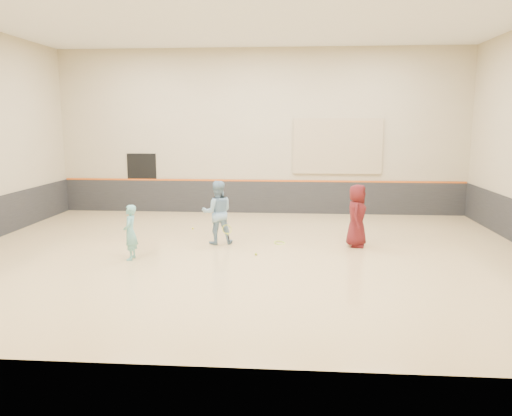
# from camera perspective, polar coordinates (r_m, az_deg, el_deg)

# --- Properties ---
(room) EXTENTS (15.04, 12.04, 6.22)m
(room) POSITION_cam_1_polar(r_m,az_deg,el_deg) (12.73, -1.30, -1.78)
(room) COLOR tan
(room) RESTS_ON ground
(wainscot_back) EXTENTS (14.90, 0.04, 1.20)m
(wainscot_back) POSITION_cam_1_polar(r_m,az_deg,el_deg) (18.63, 0.53, 1.26)
(wainscot_back) COLOR #232326
(wainscot_back) RESTS_ON floor
(accent_stripe) EXTENTS (14.90, 0.03, 0.06)m
(accent_stripe) POSITION_cam_1_polar(r_m,az_deg,el_deg) (18.54, 0.53, 3.15)
(accent_stripe) COLOR #D85914
(accent_stripe) RESTS_ON wall_back
(acoustic_panel) EXTENTS (3.20, 0.08, 2.00)m
(acoustic_panel) POSITION_cam_1_polar(r_m,az_deg,el_deg) (18.44, 9.31, 6.98)
(acoustic_panel) COLOR tan
(acoustic_panel) RESTS_ON wall_back
(doorway) EXTENTS (1.10, 0.05, 2.20)m
(doorway) POSITION_cam_1_polar(r_m,az_deg,el_deg) (19.40, -12.87, 2.85)
(doorway) COLOR black
(doorway) RESTS_ON floor
(girl) EXTENTS (0.36, 0.52, 1.37)m
(girl) POSITION_cam_1_polar(r_m,az_deg,el_deg) (12.68, -14.17, -2.72)
(girl) COLOR #68B4B0
(girl) RESTS_ON floor
(instructor) EXTENTS (0.99, 0.85, 1.77)m
(instructor) POSITION_cam_1_polar(r_m,az_deg,el_deg) (13.91, -4.44, -0.50)
(instructor) COLOR #7DA4C2
(instructor) RESTS_ON floor
(young_man) EXTENTS (0.70, 0.93, 1.71)m
(young_man) POSITION_cam_1_polar(r_m,az_deg,el_deg) (13.84, 11.45, -0.86)
(young_man) COLOR #551417
(young_man) RESTS_ON floor
(held_racket) EXTENTS (0.31, 0.31, 0.55)m
(held_racket) POSITION_cam_1_polar(r_m,az_deg,el_deg) (13.54, -3.35, -2.45)
(held_racket) COLOR gold
(held_racket) RESTS_ON instructor
(spare_racket) EXTENTS (0.72, 0.72, 0.14)m
(spare_racket) POSITION_cam_1_polar(r_m,az_deg,el_deg) (14.05, 2.72, -3.78)
(spare_racket) COLOR #AFE231
(spare_racket) RESTS_ON floor
(ball_under_racket) EXTENTS (0.07, 0.07, 0.07)m
(ball_under_racket) POSITION_cam_1_polar(r_m,az_deg,el_deg) (12.81, -0.01, -5.30)
(ball_under_racket) COLOR #B3C92E
(ball_under_racket) RESTS_ON floor
(ball_in_hand) EXTENTS (0.07, 0.07, 0.07)m
(ball_in_hand) POSITION_cam_1_polar(r_m,az_deg,el_deg) (13.72, 12.04, 0.22)
(ball_in_hand) COLOR #B6C52E
(ball_in_hand) RESTS_ON young_man
(ball_beside_spare) EXTENTS (0.07, 0.07, 0.07)m
(ball_beside_spare) POSITION_cam_1_polar(r_m,az_deg,el_deg) (15.97, -7.24, -2.33)
(ball_beside_spare) COLOR yellow
(ball_beside_spare) RESTS_ON floor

